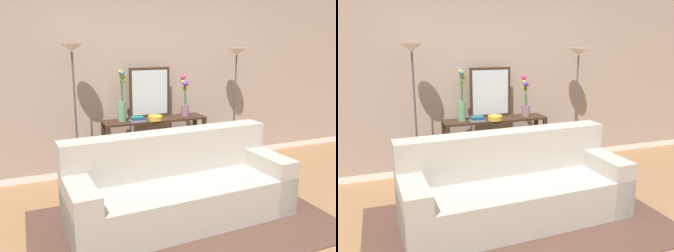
% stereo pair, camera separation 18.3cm
% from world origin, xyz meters
% --- Properties ---
extents(ground_plane, '(16.00, 16.00, 0.02)m').
position_xyz_m(ground_plane, '(0.00, 0.00, -0.01)').
color(ground_plane, '#936B47').
extents(back_wall, '(12.00, 0.15, 2.99)m').
position_xyz_m(back_wall, '(0.00, 2.24, 1.49)').
color(back_wall, white).
rests_on(back_wall, ground).
extents(area_rug, '(3.01, 1.76, 0.01)m').
position_xyz_m(area_rug, '(-0.14, 0.42, 0.01)').
color(area_rug, '#51382D').
rests_on(area_rug, ground).
extents(couch, '(2.34, 0.97, 0.88)m').
position_xyz_m(couch, '(-0.15, 0.58, 0.32)').
color(couch, '#ADA89E').
rests_on(couch, ground).
extents(console_table, '(1.40, 0.35, 0.79)m').
position_xyz_m(console_table, '(0.07, 1.87, 0.55)').
color(console_table, '#382619').
rests_on(console_table, ground).
extents(floor_lamp_left, '(0.28, 0.28, 1.79)m').
position_xyz_m(floor_lamp_left, '(-0.99, 1.79, 1.40)').
color(floor_lamp_left, '#4C4C51').
rests_on(floor_lamp_left, ground).
extents(floor_lamp_right, '(0.28, 0.28, 1.72)m').
position_xyz_m(floor_lamp_right, '(1.27, 1.79, 1.35)').
color(floor_lamp_right, '#4C4C51').
rests_on(floor_lamp_right, ground).
extents(wall_mirror, '(0.57, 0.02, 0.68)m').
position_xyz_m(wall_mirror, '(0.05, 2.02, 1.13)').
color(wall_mirror, '#382619').
rests_on(wall_mirror, console_table).
extents(vase_tall_flowers, '(0.12, 0.13, 0.67)m').
position_xyz_m(vase_tall_flowers, '(-0.38, 1.89, 1.03)').
color(vase_tall_flowers, '#669E6B').
rests_on(vase_tall_flowers, console_table).
extents(vase_short_flowers, '(0.13, 0.14, 0.57)m').
position_xyz_m(vase_short_flowers, '(0.51, 1.87, 1.03)').
color(vase_short_flowers, gray).
rests_on(vase_short_flowers, console_table).
extents(fruit_bowl, '(0.20, 0.20, 0.06)m').
position_xyz_m(fruit_bowl, '(0.04, 1.77, 0.82)').
color(fruit_bowl, gold).
rests_on(fruit_bowl, console_table).
extents(book_stack, '(0.20, 0.14, 0.07)m').
position_xyz_m(book_stack, '(-0.20, 1.78, 0.82)').
color(book_stack, slate).
rests_on(book_stack, console_table).
extents(book_row_under_console, '(0.34, 0.17, 0.13)m').
position_xyz_m(book_row_under_console, '(-0.34, 1.87, 0.06)').
color(book_row_under_console, slate).
rests_on(book_row_under_console, ground).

